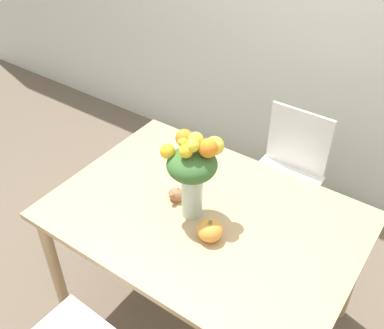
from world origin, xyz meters
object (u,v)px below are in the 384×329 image
Objects in this scene: flower_vase at (193,169)px; pumpkin at (210,231)px; turkey_figurine at (177,194)px; dining_chair_near_window at (285,177)px.

pumpkin is (0.15, -0.08, -0.22)m from flower_vase.
turkey_figurine is at bearing 162.53° from flower_vase.
pumpkin is 1.06× the size of turkey_figurine.
flower_vase is 4.20× the size of turkey_figurine.
pumpkin is 1.01m from dining_chair_near_window.
flower_vase is at bearing -96.80° from dining_chair_near_window.
flower_vase reaches higher than pumpkin.
pumpkin is at bearing -29.07° from flower_vase.
flower_vase reaches higher than turkey_figurine.
pumpkin is at bearing -24.22° from turkey_figurine.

